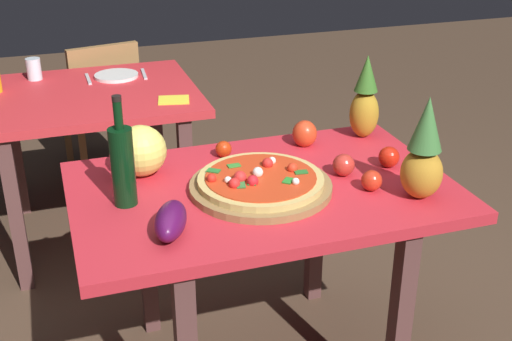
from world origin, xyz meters
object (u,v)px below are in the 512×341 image
bell_pepper (305,134)px  knife_utensil (144,74)px  pizza_board (261,187)px  tomato_beside_pepper (389,157)px  napkin_folded (174,100)px  tomato_at_corner (372,181)px  pineapple_left (365,101)px  pizza (260,179)px  dining_chair (102,104)px  wine_bottle (123,164)px  dinner_plate (116,76)px  tomato_near_board (224,149)px  fork_utensil (88,79)px  eggplant (171,221)px  tomato_by_bottle (344,165)px  display_table (263,211)px  melon (141,151)px  pineapple_right (424,154)px  drinking_glass_water (34,69)px  background_table (89,114)px

bell_pepper → knife_utensil: bearing=110.9°
pizza_board → tomato_beside_pepper: 0.50m
knife_utensil → napkin_folded: 0.45m
bell_pepper → tomato_at_corner: (0.07, -0.43, -0.01)m
pineapple_left → tomato_at_corner: 0.49m
pizza → knife_utensil: size_ratio=2.34×
dining_chair → knife_utensil: size_ratio=4.72×
bell_pepper → tomato_beside_pepper: bearing=-52.9°
wine_bottle → dinner_plate: size_ratio=1.65×
tomato_near_board → fork_utensil: (-0.38, 1.13, -0.03)m
wine_bottle → eggplant: bearing=-67.2°
wine_bottle → eggplant: 0.27m
tomato_by_bottle → tomato_beside_pepper: tomato_by_bottle is taller
fork_utensil → napkin_folded: size_ratio=1.29×
bell_pepper → napkin_folded: bell_pepper is taller
tomato_by_bottle → tomato_near_board: bearing=141.0°
dining_chair → eggplant: (-0.01, -2.09, 0.33)m
pizza → tomato_beside_pepper: (0.50, 0.03, -0.00)m
tomato_by_bottle → display_table: bearing=178.4°
tomato_by_bottle → tomato_beside_pepper: size_ratio=1.03×
eggplant → tomato_at_corner: (0.69, 0.08, -0.01)m
display_table → melon: (-0.37, 0.22, 0.19)m
dining_chair → napkin_folded: size_ratio=6.07×
napkin_folded → display_table: bearing=-83.9°
wine_bottle → napkin_folded: wine_bottle is taller
napkin_folded → melon: bearing=-109.8°
tomato_near_board → pizza: bearing=-82.6°
pizza → tomato_by_bottle: size_ratio=5.41×
pineapple_left → fork_utensil: 1.48m
display_table → dinner_plate: size_ratio=5.82×
pineapple_right → drinking_glass_water: bearing=123.7°
dinner_plate → melon: bearing=-93.2°
tomato_at_corner → pineapple_left: bearing=66.8°
dinner_plate → knife_utensil: 0.14m
dining_chair → tomato_at_corner: dining_chair is taller
napkin_folded → fork_utensil: bearing=127.2°
bell_pepper → knife_utensil: (-0.43, 1.13, -0.04)m
pineapple_left → dinner_plate: 1.39m
pineapple_right → tomato_beside_pepper: pineapple_right is taller
tomato_near_board → tomato_by_bottle: bearing=-39.0°
eggplant → dinner_plate: bearing=88.1°
dining_chair → pizza_board: dining_chair is taller
dining_chair → pizza: pizza is taller
display_table → pizza_board: size_ratio=2.69×
pizza → background_table: bearing=110.0°
background_table → pineapple_right: bearing=-57.3°
pineapple_left → drinking_glass_water: 1.72m
pineapple_left → napkin_folded: size_ratio=2.37×
display_table → pizza_board: (-0.02, -0.03, 0.11)m
bell_pepper → drinking_glass_water: 1.55m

